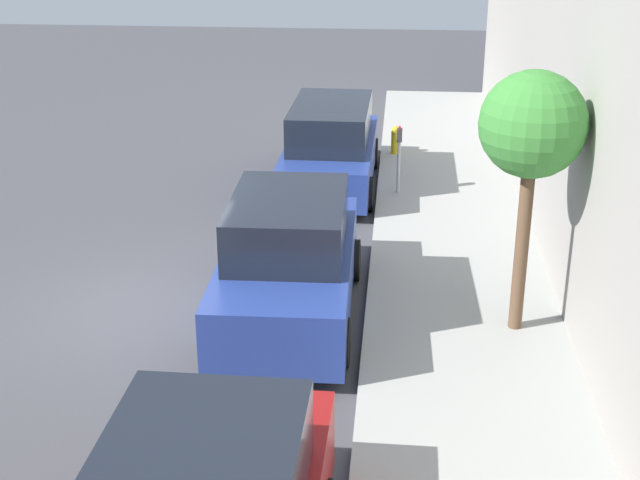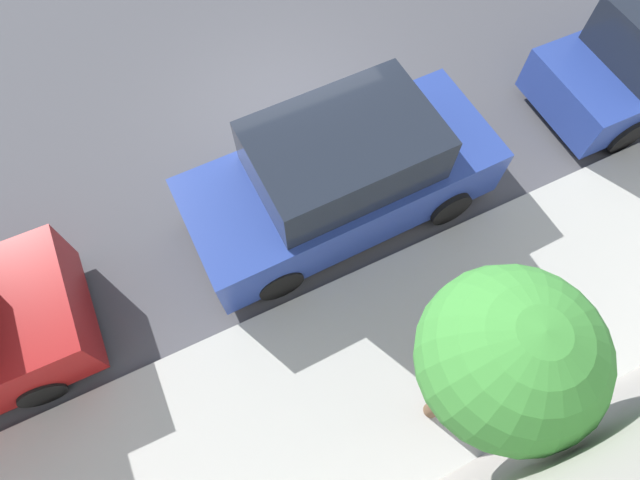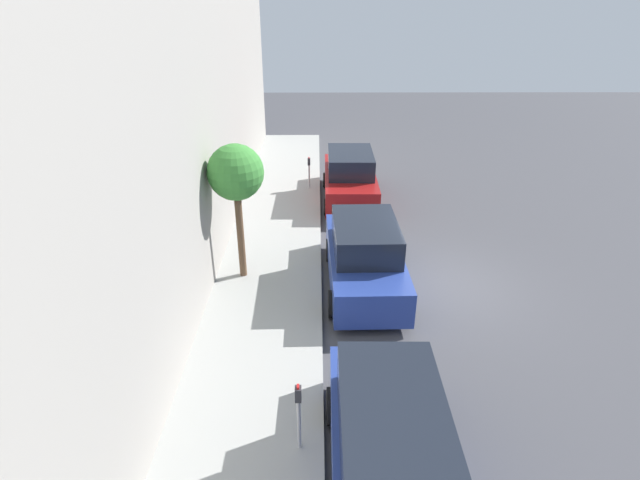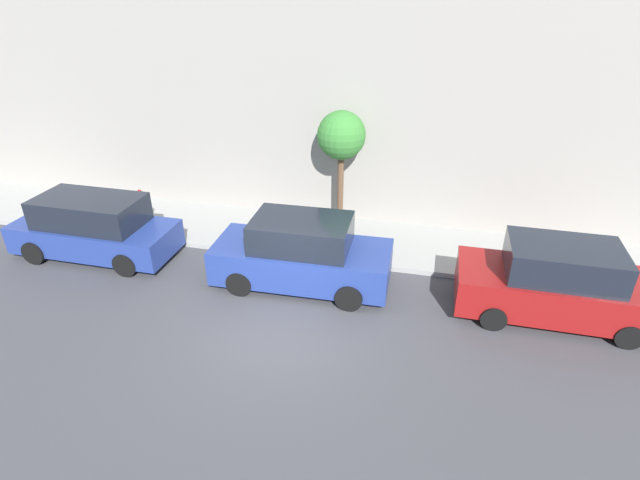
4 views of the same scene
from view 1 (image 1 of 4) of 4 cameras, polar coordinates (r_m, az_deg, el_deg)
ground_plane at (r=14.65m, az=-10.94°, el=-4.42°), size 60.00×60.00×0.00m
sidewalk at (r=14.13m, az=9.14°, el=-4.99°), size 3.05×32.00×0.15m
parked_suv_second at (r=13.84m, az=-2.01°, el=-1.39°), size 2.08×4.84×1.98m
parked_minivan_third at (r=19.97m, az=0.70°, el=5.97°), size 2.02×4.92×1.90m
parking_meter_far at (r=19.17m, az=5.08°, el=5.62°), size 0.11×0.15×1.47m
street_tree at (r=12.78m, az=13.45°, el=6.97°), size 1.51×1.51×3.90m
fire_hydrant at (r=22.22m, az=4.84°, el=6.41°), size 0.20×0.20×0.69m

